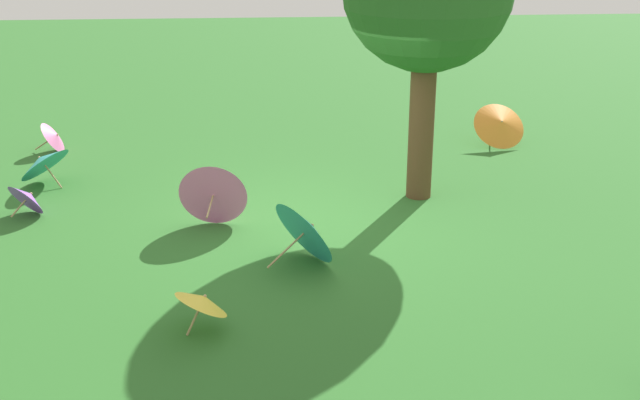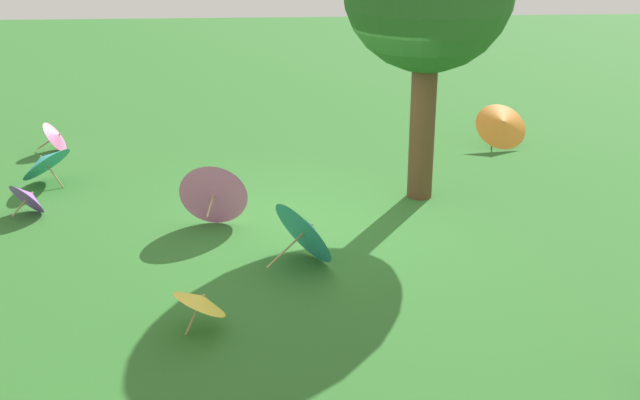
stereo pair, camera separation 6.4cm
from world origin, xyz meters
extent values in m
plane|color=#2D6B28|center=(0.00, 0.00, 0.00)|extent=(40.00, 40.00, 0.00)
cylinder|color=brown|center=(-1.43, -0.71, 1.17)|extent=(0.37, 0.37, 2.34)
cylinder|color=tan|center=(4.23, -0.22, 0.15)|extent=(0.19, 0.21, 0.19)
cone|color=purple|center=(4.12, -0.35, 0.27)|extent=(0.72, 0.71, 0.55)
sphere|color=tan|center=(4.08, -0.39, 0.31)|extent=(0.06, 0.06, 0.05)
cylinder|color=tan|center=(1.56, 0.48, 0.38)|extent=(0.09, 0.48, 0.15)
cone|color=pink|center=(1.52, 0.16, 0.47)|extent=(0.97, 0.53, 0.94)
sphere|color=tan|center=(1.51, 0.07, 0.49)|extent=(0.04, 0.05, 0.04)
cylinder|color=tan|center=(4.66, -3.37, 0.15)|extent=(0.34, 0.02, 0.23)
cone|color=pink|center=(4.45, -3.37, 0.28)|extent=(0.41, 0.60, 0.56)
sphere|color=tan|center=(4.41, -3.37, 0.31)|extent=(0.05, 0.04, 0.05)
cylinder|color=tan|center=(1.59, 3.08, 0.15)|extent=(0.18, 0.11, 0.31)
cone|color=yellow|center=(1.50, 3.02, 0.34)|extent=(0.76, 0.77, 0.37)
sphere|color=tan|center=(1.47, 3.01, 0.39)|extent=(0.06, 0.06, 0.05)
cylinder|color=tan|center=(0.62, 1.66, 0.25)|extent=(0.46, 0.31, 0.32)
cone|color=teal|center=(0.34, 1.49, 0.44)|extent=(1.01, 1.11, 0.89)
sphere|color=tan|center=(0.29, 1.45, 0.48)|extent=(0.06, 0.06, 0.05)
cylinder|color=tan|center=(4.06, -1.52, 0.17)|extent=(0.27, 0.15, 0.34)
cone|color=teal|center=(4.22, -1.60, 0.39)|extent=(1.03, 1.07, 0.65)
sphere|color=tan|center=(4.26, -1.62, 0.45)|extent=(0.06, 0.06, 0.05)
cylinder|color=tan|center=(-3.32, -3.37, 0.18)|extent=(0.07, 0.36, 0.36)
cone|color=orange|center=(-3.35, -3.14, 0.41)|extent=(1.01, 0.88, 0.77)
sphere|color=tan|center=(-3.36, -3.08, 0.47)|extent=(0.04, 0.05, 0.05)
camera|label=1|loc=(0.85, 10.25, 4.14)|focal=44.74mm
camera|label=2|loc=(0.78, 10.25, 4.14)|focal=44.74mm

